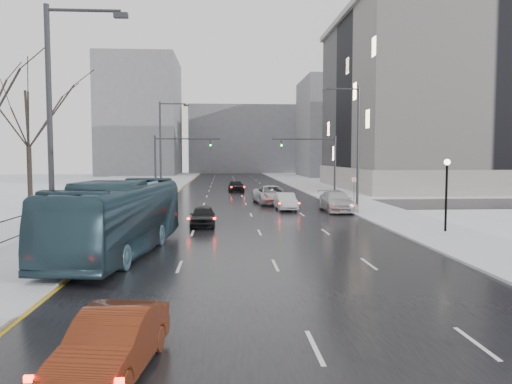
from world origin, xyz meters
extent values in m
cube|color=black|center=(0.00, 60.00, 0.02)|extent=(16.00, 150.00, 0.04)
cube|color=black|center=(0.00, 48.00, 0.02)|extent=(130.00, 10.00, 0.04)
cube|color=silver|center=(-10.50, 60.00, 0.08)|extent=(5.00, 150.00, 0.16)
cube|color=silver|center=(10.50, 60.00, 0.08)|extent=(5.00, 150.00, 0.16)
cube|color=white|center=(-20.00, 60.00, 0.06)|extent=(14.00, 150.00, 0.12)
cube|color=black|center=(-13.00, 30.00, 1.41)|extent=(0.04, 70.00, 0.05)
cube|color=black|center=(-13.00, 30.00, 0.41)|extent=(0.04, 70.00, 0.05)
cylinder|color=black|center=(-13.00, 30.00, 0.81)|extent=(0.06, 0.06, 1.30)
cylinder|color=#2D2D33|center=(8.40, 40.00, 5.00)|extent=(0.20, 0.20, 10.00)
cylinder|color=#2D2D33|center=(7.10, 40.00, 9.80)|extent=(2.60, 0.12, 0.12)
cube|color=#2D2D33|center=(5.80, 40.00, 9.65)|extent=(0.50, 0.25, 0.18)
cylinder|color=#2D2D33|center=(-8.40, 20.00, 5.00)|extent=(0.20, 0.20, 10.00)
cylinder|color=#2D2D33|center=(-7.10, 20.00, 9.80)|extent=(2.60, 0.12, 0.12)
cube|color=#2D2D33|center=(-5.80, 20.00, 9.65)|extent=(0.50, 0.25, 0.18)
cylinder|color=#2D2D33|center=(-8.40, 52.00, 5.00)|extent=(0.20, 0.20, 10.00)
cylinder|color=#2D2D33|center=(-7.10, 52.00, 9.80)|extent=(2.60, 0.12, 0.12)
cube|color=#2D2D33|center=(-5.80, 52.00, 9.65)|extent=(0.50, 0.25, 0.18)
cylinder|color=black|center=(11.00, 30.00, 2.16)|extent=(0.14, 0.14, 4.00)
sphere|color=#FFE5B2|center=(11.00, 30.00, 4.26)|extent=(0.36, 0.36, 0.36)
cylinder|color=#2D2D33|center=(8.40, 48.00, 3.25)|extent=(0.20, 0.20, 6.50)
cylinder|color=#2D2D33|center=(5.40, 48.00, 6.20)|extent=(6.00, 0.12, 0.12)
imported|color=#2D2D33|center=(3.30, 48.00, 5.60)|extent=(0.15, 0.18, 0.90)
sphere|color=#19FF33|center=(3.30, 47.85, 5.60)|extent=(0.16, 0.16, 0.16)
cylinder|color=#2D2D33|center=(-8.40, 48.00, 3.25)|extent=(0.20, 0.20, 6.50)
cylinder|color=#2D2D33|center=(-5.40, 48.00, 6.20)|extent=(6.00, 0.12, 0.12)
imported|color=#2D2D33|center=(-3.30, 48.00, 5.60)|extent=(0.15, 0.18, 0.90)
sphere|color=#19FF33|center=(-3.30, 47.85, 5.60)|extent=(0.16, 0.16, 0.16)
cylinder|color=#2D2D33|center=(9.20, 44.00, 1.41)|extent=(0.06, 0.06, 2.50)
cylinder|color=white|center=(9.20, 44.00, 2.56)|extent=(0.60, 0.03, 0.60)
torus|color=#B20C0C|center=(9.20, 44.00, 2.56)|extent=(0.58, 0.06, 0.58)
cube|color=gray|center=(35.00, 72.00, 12.00)|extent=(40.00, 30.00, 24.00)
cube|color=gray|center=(35.00, 72.00, 24.40)|extent=(41.00, 31.00, 0.80)
cube|color=gray|center=(35.00, 72.00, 1.50)|extent=(40.60, 30.60, 3.00)
cube|color=slate|center=(28.00, 115.00, 11.00)|extent=(24.00, 20.00, 22.00)
cube|color=slate|center=(-22.00, 125.00, 14.00)|extent=(18.00, 22.00, 28.00)
cube|color=slate|center=(4.00, 140.00, 9.00)|extent=(30.00, 18.00, 18.00)
imported|color=#5E2310|center=(-4.50, 11.82, 0.72)|extent=(1.97, 4.28, 1.36)
imported|color=#2A4451|center=(-7.00, 24.81, 1.77)|extent=(4.42, 12.69, 3.46)
imported|color=black|center=(-3.50, 33.89, 0.71)|extent=(1.59, 3.94, 1.34)
imported|color=#BDBBC0|center=(3.13, 43.38, 0.76)|extent=(1.65, 4.42, 1.44)
imported|color=#B2B2B7|center=(2.46, 48.91, 0.90)|extent=(3.56, 6.50, 1.72)
imported|color=#BEBCC0|center=(7.20, 41.96, 0.86)|extent=(2.45, 5.72, 1.64)
imported|color=black|center=(-0.50, 64.89, 0.80)|extent=(2.12, 4.56, 1.51)
camera|label=1|loc=(-2.18, 1.46, 4.63)|focal=35.00mm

